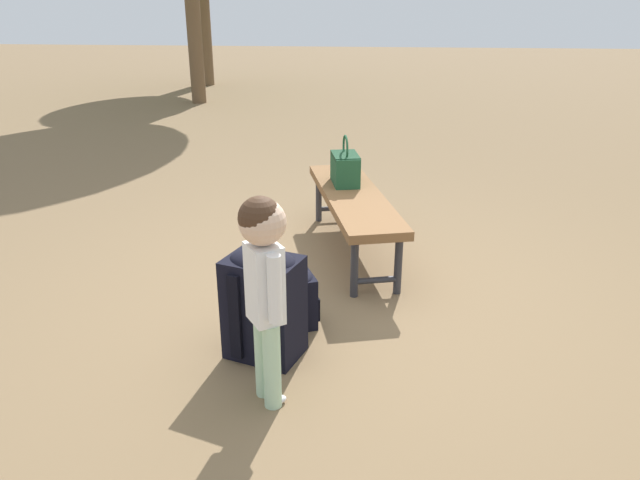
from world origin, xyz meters
TOP-DOWN VIEW (x-y plane):
  - ground_plane at (0.00, 0.00)m, footprint 40.00×40.00m
  - park_bench at (-0.84, 0.03)m, footprint 1.65×0.79m
  - handbag at (-1.08, -0.04)m, footprint 0.35×0.24m
  - child_standing at (0.97, -0.28)m, footprint 0.24×0.20m
  - backpack_large at (0.57, -0.36)m, footprint 0.39×0.44m
  - backpack_small at (0.25, -0.22)m, footprint 0.25×0.23m

SIDE VIEW (x-z plane):
  - ground_plane at x=0.00m, z-range 0.00..0.00m
  - backpack_small at x=0.25m, z-range 0.00..0.35m
  - backpack_large at x=0.57m, z-range 0.00..0.62m
  - park_bench at x=-0.84m, z-range 0.17..0.62m
  - handbag at x=-1.08m, z-range 0.39..0.76m
  - child_standing at x=0.97m, z-range 0.17..1.17m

